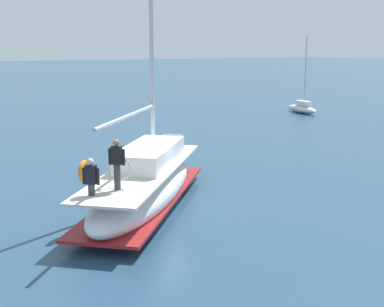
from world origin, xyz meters
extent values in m
plane|color=navy|center=(0.00, 0.00, 0.00)|extent=(400.00, 400.00, 0.00)
ellipsoid|color=white|center=(0.19, -0.26, 0.70)|extent=(8.72, 8.23, 1.40)
cube|color=maroon|center=(0.19, -0.26, 0.39)|extent=(8.59, 8.12, 0.10)
cube|color=beige|center=(0.19, -0.26, 1.44)|extent=(8.24, 7.77, 0.08)
cube|color=white|center=(-0.34, 0.23, 1.83)|extent=(4.33, 4.15, 0.70)
cylinder|color=silver|center=(-0.69, 0.55, 7.42)|extent=(0.16, 0.16, 11.89)
cylinder|color=#B7B7BC|center=(1.44, -1.38, 3.60)|extent=(4.35, 3.96, 0.12)
cylinder|color=silver|center=(-3.08, 2.71, 1.95)|extent=(0.65, 0.71, 0.06)
torus|color=orange|center=(1.36, -2.90, 1.95)|extent=(0.61, 0.57, 0.70)
cylinder|color=#33333D|center=(2.33, -2.19, 1.88)|extent=(0.20, 0.20, 0.80)
cube|color=black|center=(2.33, -2.19, 2.56)|extent=(0.36, 0.37, 0.56)
sphere|color=#9E7051|center=(2.33, -2.19, 2.95)|extent=(0.20, 0.20, 0.20)
cylinder|color=black|center=(2.18, -2.35, 2.51)|extent=(0.09, 0.09, 0.50)
cylinder|color=black|center=(2.47, -2.03, 2.51)|extent=(0.09, 0.09, 0.50)
cylinder|color=#33333D|center=(2.49, -3.08, 1.66)|extent=(0.20, 0.20, 0.35)
cube|color=black|center=(2.49, -3.08, 2.11)|extent=(0.36, 0.37, 0.56)
sphere|color=beige|center=(2.49, -3.08, 2.50)|extent=(0.20, 0.20, 0.20)
cylinder|color=black|center=(2.34, -3.25, 2.06)|extent=(0.09, 0.09, 0.50)
cylinder|color=black|center=(2.64, -2.92, 2.06)|extent=(0.09, 0.09, 0.50)
torus|color=silver|center=(2.15, -2.03, 2.10)|extent=(0.56, 0.60, 0.76)
ellipsoid|color=white|center=(-17.11, 23.48, 0.34)|extent=(4.30, 1.67, 0.68)
cube|color=white|center=(-16.90, 23.45, 0.88)|extent=(1.76, 0.91, 0.40)
cylinder|color=silver|center=(-16.80, 23.43, 3.69)|extent=(0.11, 0.11, 6.03)
camera|label=1|loc=(16.33, -7.91, 5.78)|focal=47.40mm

